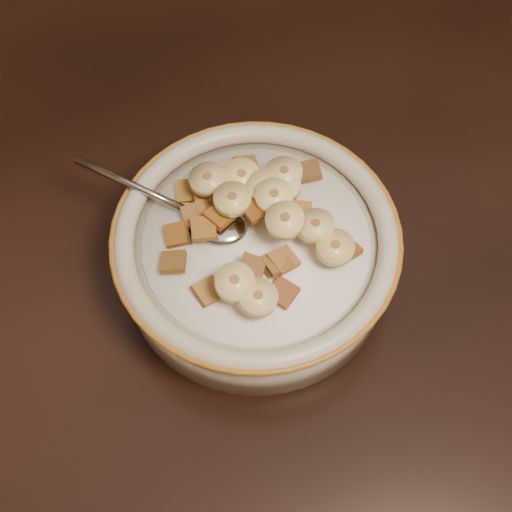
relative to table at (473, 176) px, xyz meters
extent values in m
cube|color=#422816|center=(0.00, 0.00, -0.78)|extent=(4.00, 4.50, 0.10)
cube|color=black|center=(0.00, 0.00, 0.00)|extent=(1.41, 0.92, 0.04)
cylinder|color=#B3AB8F|center=(-0.24, -0.07, 0.05)|extent=(0.23, 0.23, 0.06)
cylinder|color=white|center=(-0.24, -0.07, 0.08)|extent=(0.19, 0.19, 0.00)
ellipsoid|color=gray|center=(-0.27, -0.05, 0.08)|extent=(0.07, 0.07, 0.01)
cube|color=brown|center=(-0.24, -0.06, 0.10)|extent=(0.03, 0.03, 0.01)
cube|color=brown|center=(-0.18, -0.02, 0.08)|extent=(0.02, 0.02, 0.01)
cube|color=brown|center=(-0.30, -0.06, 0.08)|extent=(0.02, 0.02, 0.01)
cube|color=brown|center=(-0.28, -0.04, 0.09)|extent=(0.02, 0.02, 0.01)
cube|color=olive|center=(-0.22, -0.10, 0.09)|extent=(0.03, 0.03, 0.01)
cube|color=brown|center=(-0.25, -0.10, 0.09)|extent=(0.03, 0.03, 0.01)
cube|color=olive|center=(-0.24, -0.02, 0.09)|extent=(0.02, 0.02, 0.01)
cube|color=brown|center=(-0.29, -0.01, 0.08)|extent=(0.02, 0.02, 0.01)
cube|color=brown|center=(-0.26, -0.02, 0.08)|extent=(0.03, 0.03, 0.01)
cube|color=brown|center=(-0.17, -0.10, 0.08)|extent=(0.03, 0.03, 0.01)
cube|color=brown|center=(-0.25, -0.04, 0.09)|extent=(0.02, 0.03, 0.01)
cube|color=brown|center=(-0.23, 0.00, 0.08)|extent=(0.02, 0.02, 0.01)
cube|color=brown|center=(-0.26, -0.05, 0.09)|extent=(0.03, 0.03, 0.01)
cube|color=brown|center=(-0.24, -0.03, 0.09)|extent=(0.02, 0.02, 0.01)
cube|color=brown|center=(-0.23, -0.04, 0.09)|extent=(0.03, 0.03, 0.01)
cube|color=brown|center=(-0.25, -0.03, 0.09)|extent=(0.02, 0.02, 0.01)
cube|color=olive|center=(-0.20, -0.06, 0.09)|extent=(0.02, 0.02, 0.01)
cube|color=olive|center=(-0.23, -0.10, 0.09)|extent=(0.03, 0.03, 0.01)
cube|color=brown|center=(-0.21, -0.05, 0.09)|extent=(0.03, 0.02, 0.01)
cube|color=brown|center=(-0.31, -0.08, 0.08)|extent=(0.02, 0.02, 0.01)
cube|color=#966332|center=(-0.29, -0.11, 0.08)|extent=(0.03, 0.03, 0.01)
cube|color=#9D5926|center=(-0.26, -0.01, 0.08)|extent=(0.03, 0.03, 0.01)
cube|color=brown|center=(-0.27, -0.03, 0.09)|extent=(0.02, 0.02, 0.01)
cube|color=#9B5A2A|center=(-0.23, -0.13, 0.08)|extent=(0.03, 0.03, 0.01)
cube|color=brown|center=(-0.26, -0.01, 0.08)|extent=(0.03, 0.03, 0.01)
cube|color=olive|center=(-0.28, -0.06, 0.09)|extent=(0.02, 0.02, 0.01)
cube|color=brown|center=(-0.26, -0.04, 0.09)|extent=(0.03, 0.03, 0.01)
cylinder|color=#FFE087|center=(-0.22, -0.04, 0.10)|extent=(0.04, 0.04, 0.01)
cylinder|color=#FFEB9C|center=(-0.25, -0.13, 0.10)|extent=(0.04, 0.04, 0.01)
cylinder|color=#CBBD89|center=(-0.20, -0.03, 0.10)|extent=(0.04, 0.04, 0.01)
cylinder|color=#F8EAA6|center=(-0.21, -0.04, 0.10)|extent=(0.04, 0.04, 0.01)
cylinder|color=#FFF397|center=(-0.22, -0.05, 0.11)|extent=(0.03, 0.03, 0.01)
cylinder|color=tan|center=(-0.27, -0.02, 0.10)|extent=(0.04, 0.04, 0.02)
cylinder|color=beige|center=(-0.19, -0.08, 0.10)|extent=(0.04, 0.04, 0.01)
cylinder|color=#FFEE82|center=(-0.24, -0.02, 0.10)|extent=(0.04, 0.04, 0.02)
cylinder|color=#FFE49C|center=(-0.22, -0.08, 0.11)|extent=(0.03, 0.03, 0.02)
cylinder|color=#DACA7E|center=(-0.25, -0.05, 0.10)|extent=(0.04, 0.04, 0.01)
cylinder|color=#E6C67B|center=(-0.18, -0.10, 0.10)|extent=(0.04, 0.04, 0.01)
cylinder|color=#FFF39F|center=(-0.26, -0.12, 0.10)|extent=(0.04, 0.04, 0.01)
camera|label=1|loc=(-0.30, -0.37, 0.58)|focal=50.00mm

